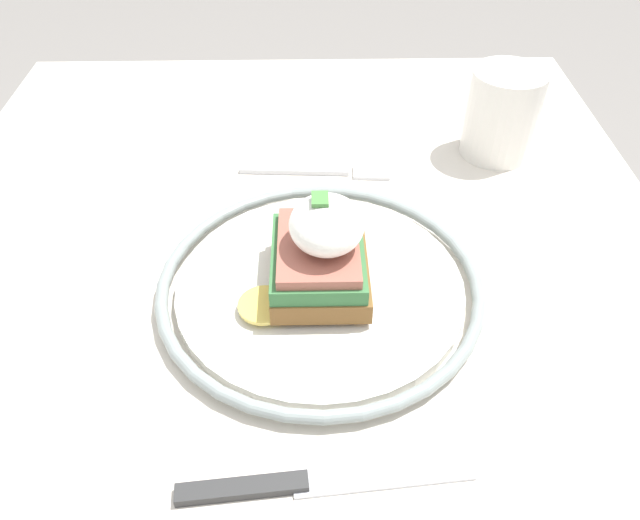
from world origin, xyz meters
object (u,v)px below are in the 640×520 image
at_px(plate, 320,286).
at_px(knife, 302,483).
at_px(sandwich, 321,251).
at_px(fork, 325,171).
at_px(cup, 503,112).

distance_m(plate, knife, 0.16).
distance_m(sandwich, fork, 0.18).
height_order(fork, cup, cup).
height_order(knife, cup, cup).
relative_size(fork, knife, 0.80).
xyz_separation_m(plate, knife, (0.16, -0.01, -0.01)).
relative_size(sandwich, fork, 0.68).
distance_m(sandwich, cup, 0.28).
bearing_deg(plate, cup, 137.60).
distance_m(fork, knife, 0.33).
bearing_deg(sandwich, fork, 177.24).
xyz_separation_m(plate, sandwich, (0.00, 0.00, 0.04)).
bearing_deg(plate, sandwich, 12.89).
xyz_separation_m(sandwich, cup, (-0.21, 0.19, 0.00)).
distance_m(plate, cup, 0.28).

